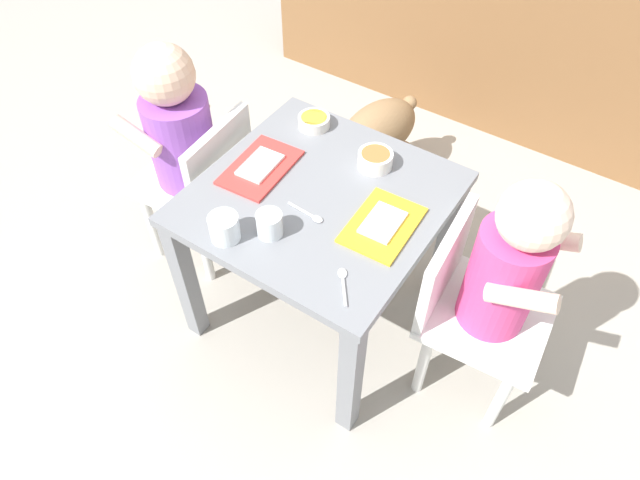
{
  "coord_description": "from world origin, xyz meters",
  "views": [
    {
      "loc": [
        0.54,
        -0.81,
        1.43
      ],
      "look_at": [
        0.0,
        0.0,
        0.31
      ],
      "focal_mm": 32.14,
      "sensor_mm": 36.0,
      "label": 1
    }
  ],
  "objects_px": {
    "spoon_by_right_tray": "(309,214)",
    "dining_table": "(320,218)",
    "water_cup_left": "(270,225)",
    "dog": "(372,133)",
    "seated_child_right": "(500,274)",
    "food_tray_right": "(383,224)",
    "spoon_by_left_tray": "(343,283)",
    "veggie_bowl_near": "(314,121)",
    "water_cup_right": "(225,229)",
    "food_tray_left": "(260,167)",
    "seated_child_left": "(182,136)",
    "veggie_bowl_far": "(375,159)"
  },
  "relations": [
    {
      "from": "water_cup_left",
      "to": "dog",
      "type": "bearing_deg",
      "value": 100.95
    },
    {
      "from": "dog",
      "to": "veggie_bowl_near",
      "type": "xyz_separation_m",
      "value": [
        0.01,
        -0.35,
        0.27
      ]
    },
    {
      "from": "water_cup_right",
      "to": "veggie_bowl_far",
      "type": "distance_m",
      "value": 0.42
    },
    {
      "from": "dog",
      "to": "veggie_bowl_near",
      "type": "height_order",
      "value": "veggie_bowl_near"
    },
    {
      "from": "food_tray_right",
      "to": "water_cup_right",
      "type": "distance_m",
      "value": 0.35
    },
    {
      "from": "dog",
      "to": "water_cup_right",
      "type": "distance_m",
      "value": 0.84
    },
    {
      "from": "spoon_by_left_tray",
      "to": "food_tray_right",
      "type": "bearing_deg",
      "value": 94.02
    },
    {
      "from": "seated_child_right",
      "to": "veggie_bowl_near",
      "type": "bearing_deg",
      "value": 163.98
    },
    {
      "from": "food_tray_right",
      "to": "seated_child_left",
      "type": "bearing_deg",
      "value": 179.62
    },
    {
      "from": "seated_child_left",
      "to": "food_tray_left",
      "type": "relative_size",
      "value": 3.27
    },
    {
      "from": "water_cup_right",
      "to": "veggie_bowl_near",
      "type": "bearing_deg",
      "value": 97.85
    },
    {
      "from": "seated_child_left",
      "to": "veggie_bowl_near",
      "type": "xyz_separation_m",
      "value": [
        0.29,
        0.21,
        0.04
      ]
    },
    {
      "from": "water_cup_left",
      "to": "food_tray_right",
      "type": "bearing_deg",
      "value": 38.55
    },
    {
      "from": "seated_child_left",
      "to": "food_tray_right",
      "type": "relative_size",
      "value": 3.54
    },
    {
      "from": "food_tray_right",
      "to": "veggie_bowl_near",
      "type": "distance_m",
      "value": 0.4
    },
    {
      "from": "food_tray_right",
      "to": "water_cup_right",
      "type": "bearing_deg",
      "value": -140.77
    },
    {
      "from": "water_cup_left",
      "to": "spoon_by_right_tray",
      "type": "height_order",
      "value": "water_cup_left"
    },
    {
      "from": "spoon_by_left_tray",
      "to": "dining_table",
      "type": "bearing_deg",
      "value": 134.22
    },
    {
      "from": "seated_child_right",
      "to": "water_cup_left",
      "type": "relative_size",
      "value": 12.07
    },
    {
      "from": "dining_table",
      "to": "dog",
      "type": "distance_m",
      "value": 0.61
    },
    {
      "from": "water_cup_left",
      "to": "spoon_by_left_tray",
      "type": "distance_m",
      "value": 0.21
    },
    {
      "from": "seated_child_right",
      "to": "spoon_by_right_tray",
      "type": "bearing_deg",
      "value": -166.18
    },
    {
      "from": "food_tray_right",
      "to": "water_cup_right",
      "type": "xyz_separation_m",
      "value": [
        -0.27,
        -0.22,
        0.02
      ]
    },
    {
      "from": "water_cup_left",
      "to": "veggie_bowl_far",
      "type": "distance_m",
      "value": 0.33
    },
    {
      "from": "water_cup_right",
      "to": "veggie_bowl_far",
      "type": "relative_size",
      "value": 0.78
    },
    {
      "from": "spoon_by_right_tray",
      "to": "veggie_bowl_near",
      "type": "bearing_deg",
      "value": 122.12
    },
    {
      "from": "seated_child_right",
      "to": "veggie_bowl_near",
      "type": "relative_size",
      "value": 8.39
    },
    {
      "from": "food_tray_left",
      "to": "spoon_by_right_tray",
      "type": "distance_m",
      "value": 0.2
    },
    {
      "from": "veggie_bowl_far",
      "to": "spoon_by_left_tray",
      "type": "distance_m",
      "value": 0.38
    },
    {
      "from": "food_tray_right",
      "to": "seated_child_right",
      "type": "bearing_deg",
      "value": 8.63
    },
    {
      "from": "dining_table",
      "to": "spoon_by_left_tray",
      "type": "distance_m",
      "value": 0.28
    },
    {
      "from": "water_cup_left",
      "to": "veggie_bowl_near",
      "type": "bearing_deg",
      "value": 109.91
    },
    {
      "from": "food_tray_left",
      "to": "dining_table",
      "type": "bearing_deg",
      "value": 2.1
    },
    {
      "from": "food_tray_left",
      "to": "seated_child_right",
      "type": "bearing_deg",
      "value": 3.8
    },
    {
      "from": "food_tray_right",
      "to": "water_cup_left",
      "type": "distance_m",
      "value": 0.25
    },
    {
      "from": "spoon_by_left_tray",
      "to": "seated_child_right",
      "type": "bearing_deg",
      "value": 41.38
    },
    {
      "from": "food_tray_left",
      "to": "veggie_bowl_far",
      "type": "xyz_separation_m",
      "value": [
        0.23,
        0.17,
        0.02
      ]
    },
    {
      "from": "water_cup_right",
      "to": "food_tray_right",
      "type": "bearing_deg",
      "value": 39.23
    },
    {
      "from": "seated_child_right",
      "to": "food_tray_right",
      "type": "height_order",
      "value": "seated_child_right"
    },
    {
      "from": "water_cup_right",
      "to": "veggie_bowl_far",
      "type": "xyz_separation_m",
      "value": [
        0.15,
        0.39,
        -0.01
      ]
    },
    {
      "from": "water_cup_left",
      "to": "spoon_by_right_tray",
      "type": "distance_m",
      "value": 0.1
    },
    {
      "from": "dog",
      "to": "water_cup_left",
      "type": "xyz_separation_m",
      "value": [
        0.14,
        -0.72,
        0.28
      ]
    },
    {
      "from": "dog",
      "to": "food_tray_left",
      "type": "distance_m",
      "value": 0.62
    },
    {
      "from": "spoon_by_right_tray",
      "to": "dining_table",
      "type": "bearing_deg",
      "value": 103.11
    },
    {
      "from": "veggie_bowl_near",
      "to": "seated_child_left",
      "type": "bearing_deg",
      "value": -143.93
    },
    {
      "from": "dining_table",
      "to": "dog",
      "type": "relative_size",
      "value": 1.36
    },
    {
      "from": "water_cup_right",
      "to": "seated_child_right",
      "type": "bearing_deg",
      "value": 25.88
    },
    {
      "from": "water_cup_right",
      "to": "dining_table",
      "type": "bearing_deg",
      "value": 66.76
    },
    {
      "from": "food_tray_left",
      "to": "water_cup_right",
      "type": "height_order",
      "value": "water_cup_right"
    },
    {
      "from": "dining_table",
      "to": "veggie_bowl_near",
      "type": "height_order",
      "value": "veggie_bowl_near"
    }
  ]
}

